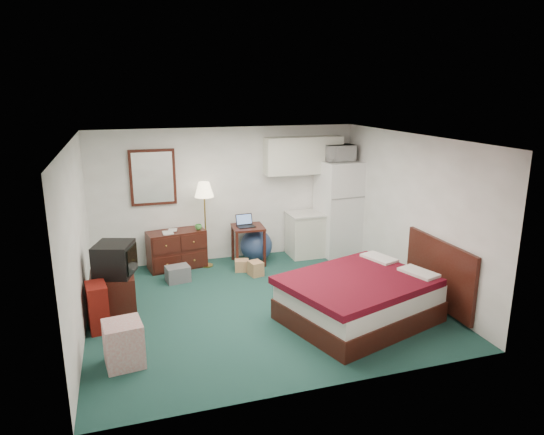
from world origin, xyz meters
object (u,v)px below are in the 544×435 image
object	(u,v)px
desk	(248,245)
bed	(359,299)
kitchen_counter	(308,235)
dresser	(177,249)
floor_lamp	(205,225)
tv_stand	(113,294)
suitcase	(98,307)
fridge	(338,208)

from	to	relation	value
desk	bed	size ratio (longest dim) A/B	0.37
desk	kitchen_counter	distance (m)	1.24
dresser	desk	world-z (taller)	desk
dresser	bed	xyz separation A→B (m)	(2.19, -2.88, -0.03)
floor_lamp	kitchen_counter	distance (m)	2.05
bed	tv_stand	xyz separation A→B (m)	(-3.29, 1.23, -0.01)
desk	floor_lamp	bearing A→B (deg)	178.01
suitcase	desk	bearing A→B (deg)	28.00
dresser	floor_lamp	world-z (taller)	floor_lamp
kitchen_counter	tv_stand	world-z (taller)	kitchen_counter
kitchen_counter	suitcase	size ratio (longest dim) A/B	1.26
dresser	tv_stand	world-z (taller)	dresser
desk	kitchen_counter	world-z (taller)	kitchen_counter
kitchen_counter	suitcase	world-z (taller)	kitchen_counter
tv_stand	suitcase	distance (m)	0.48
desk	kitchen_counter	bearing A→B (deg)	8.14
suitcase	floor_lamp	bearing A→B (deg)	39.16
dresser	tv_stand	bearing A→B (deg)	-133.11
tv_stand	suitcase	xyz separation A→B (m)	(-0.20, -0.44, 0.03)
dresser	suitcase	world-z (taller)	dresser
floor_lamp	suitcase	xyz separation A→B (m)	(-1.82, -2.00, -0.46)
dresser	floor_lamp	xyz separation A→B (m)	(0.53, -0.09, 0.44)
dresser	fridge	bearing A→B (deg)	-11.27
dresser	fridge	distance (m)	3.21
kitchen_counter	fridge	xyz separation A→B (m)	(0.62, -0.03, 0.51)
tv_stand	kitchen_counter	bearing A→B (deg)	22.64
dresser	desk	distance (m)	1.31
bed	tv_stand	bearing A→B (deg)	141.66
kitchen_counter	tv_stand	size ratio (longest dim) A/B	1.25
bed	suitcase	bearing A→B (deg)	149.33
dresser	floor_lamp	size ratio (longest dim) A/B	0.65
kitchen_counter	desk	bearing A→B (deg)	-175.75
desk	suitcase	xyz separation A→B (m)	(-2.60, -1.92, -0.03)
fridge	suitcase	world-z (taller)	fridge
fridge	tv_stand	xyz separation A→B (m)	(-4.25, -1.55, -0.62)
desk	bed	world-z (taller)	desk
desk	bed	xyz separation A→B (m)	(0.89, -2.72, -0.05)
fridge	kitchen_counter	bearing A→B (deg)	173.22
kitchen_counter	tv_stand	xyz separation A→B (m)	(-3.64, -1.58, -0.11)
floor_lamp	desk	distance (m)	0.89
desk	fridge	bearing A→B (deg)	5.75
tv_stand	dresser	bearing A→B (deg)	55.50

